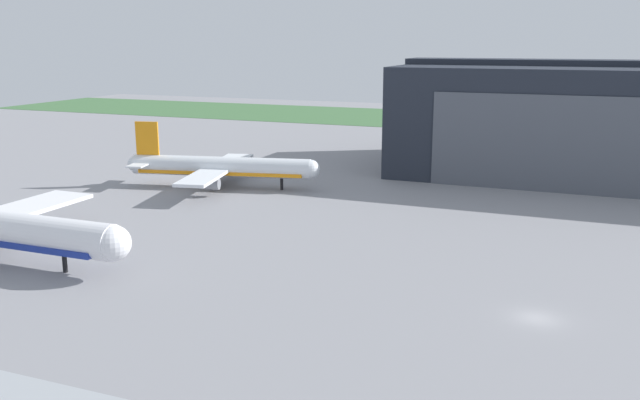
# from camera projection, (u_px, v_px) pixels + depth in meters

# --- Properties ---
(ground_plane) EXTENTS (440.00, 440.00, 0.00)m
(ground_plane) POSITION_uv_depth(u_px,v_px,m) (537.00, 318.00, 66.99)
(ground_plane) COLOR gray
(grass_field_strip) EXTENTS (440.00, 56.00, 0.08)m
(grass_field_strip) POSITION_uv_depth(u_px,v_px,m) (579.00, 125.00, 218.34)
(grass_field_strip) COLOR #406B3E
(grass_field_strip) RESTS_ON ground_plane
(maintenance_hangar) EXTENTS (83.38, 42.27, 22.95)m
(maintenance_hangar) POSITION_uv_depth(u_px,v_px,m) (613.00, 121.00, 135.30)
(maintenance_hangar) COLOR #232833
(maintenance_hangar) RESTS_ON ground_plane
(airliner_far_left) EXTENTS (36.09, 31.62, 12.03)m
(airliner_far_left) POSITION_uv_depth(u_px,v_px,m) (221.00, 167.00, 125.41)
(airliner_far_left) COLOR silver
(airliner_far_left) RESTS_ON ground_plane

